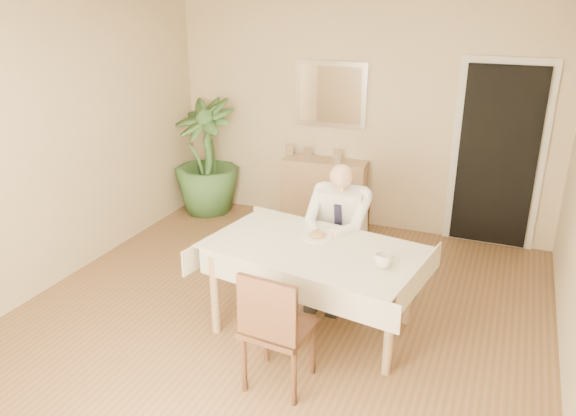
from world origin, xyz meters
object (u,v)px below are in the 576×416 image
at_px(chair_near, 274,325).
at_px(dining_table, 314,256).
at_px(coffee_mug, 383,260).
at_px(potted_palm, 206,157).
at_px(chair_far, 345,238).
at_px(seated_man, 336,227).
at_px(sideboard, 324,192).

bearing_deg(chair_near, dining_table, 96.53).
relative_size(coffee_mug, potted_palm, 0.09).
height_order(chair_far, chair_near, chair_near).
xyz_separation_m(seated_man, coffee_mug, (0.59, -0.73, 0.11)).
distance_m(chair_near, coffee_mug, 0.95).
distance_m(seated_man, potted_palm, 2.62).
relative_size(sideboard, potted_palm, 0.70).
relative_size(seated_man, potted_palm, 0.86).
bearing_deg(coffee_mug, sideboard, 118.27).
relative_size(seated_man, sideboard, 1.24).
xyz_separation_m(chair_far, coffee_mug, (0.59, -1.01, 0.34)).
bearing_deg(sideboard, coffee_mug, -65.62).
bearing_deg(potted_palm, seated_man, -33.52).
bearing_deg(chair_near, seated_man, 95.93).
bearing_deg(coffee_mug, chair_near, -129.01).
relative_size(dining_table, potted_palm, 1.30).
bearing_deg(seated_man, chair_near, -89.14).
height_order(chair_far, coffee_mug, coffee_mug).
bearing_deg(dining_table, chair_near, -79.47).
distance_m(chair_far, coffee_mug, 1.22).
bearing_deg(coffee_mug, potted_palm, 141.91).
height_order(dining_table, chair_near, chair_near).
bearing_deg(potted_palm, chair_far, -28.08).
xyz_separation_m(chair_near, seated_man, (-0.02, 1.44, 0.16)).
bearing_deg(sideboard, chair_far, -67.31).
distance_m(dining_table, sideboard, 2.33).
bearing_deg(seated_man, potted_palm, 146.48).
xyz_separation_m(chair_near, coffee_mug, (0.57, 0.71, 0.28)).
relative_size(chair_near, coffee_mug, 6.97).
bearing_deg(chair_far, sideboard, 116.89).
distance_m(dining_table, coffee_mug, 0.63).
distance_m(coffee_mug, sideboard, 2.70).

